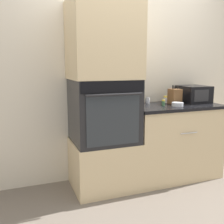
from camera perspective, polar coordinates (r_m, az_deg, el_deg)
ground_plane at (r=3.01m, az=6.87°, el=-17.07°), size 12.00×12.00×0.00m
wall_back at (r=3.25m, az=2.19°, el=7.99°), size 8.00×0.05×2.50m
oven_cabinet_base at (r=3.02m, az=-1.75°, el=-11.25°), size 0.70×0.60×0.54m
wall_oven at (r=2.85m, az=-1.80°, el=0.28°), size 0.68×0.64×0.68m
oven_cabinet_upper at (r=2.82m, az=-1.91°, el=15.41°), size 0.70×0.60×0.81m
counter_unit at (r=3.35m, az=13.06°, el=-6.06°), size 1.12×0.63×0.90m
microwave at (r=3.50m, az=17.31°, el=3.75°), size 0.34×0.36×0.21m
knife_block at (r=3.30m, az=13.51°, el=3.34°), size 0.12×0.14×0.23m
bowl at (r=3.14m, az=14.07°, el=1.67°), size 0.14×0.14×0.04m
condiment_jar_near at (r=3.14m, az=11.11°, el=2.00°), size 0.04×0.04×0.07m
condiment_jar_mid at (r=3.36m, az=11.53°, el=2.68°), size 0.05×0.05×0.09m
condiment_jar_far at (r=3.30m, az=7.75°, el=2.53°), size 0.05×0.05×0.07m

